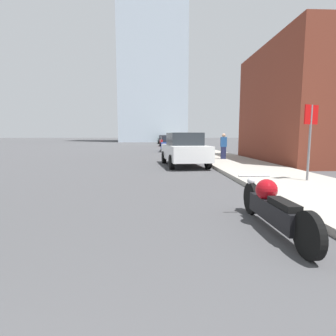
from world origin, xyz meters
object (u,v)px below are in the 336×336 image
object	(u,v)px
motorcycle	(272,206)
parked_car_white	(184,149)
parked_car_green	(163,139)
stop_sign	(310,130)
parked_car_blue	(170,144)
parked_car_black	(163,139)
parked_car_red	(166,141)
pedestrian	(224,146)

from	to	relation	value
motorcycle	parked_car_white	world-z (taller)	parked_car_white
parked_car_green	stop_sign	distance (m)	54.70
parked_car_blue	parked_car_white	bearing A→B (deg)	-86.09
parked_car_black	parked_car_green	world-z (taller)	same
parked_car_black	stop_sign	bearing A→B (deg)	-88.01
parked_car_black	parked_car_blue	bearing A→B (deg)	-92.27
parked_car_red	pedestrian	bearing A→B (deg)	-85.69
parked_car_red	pedestrian	world-z (taller)	pedestrian
parked_car_red	stop_sign	distance (m)	32.27
parked_car_white	parked_car_green	bearing A→B (deg)	84.27
stop_sign	pedestrian	bearing A→B (deg)	95.01
parked_car_black	stop_sign	xyz separation A→B (m)	(3.44, -44.38, 0.91)
motorcycle	pedestrian	size ratio (longest dim) A/B	1.67
parked_car_white	parked_car_black	xyz separation A→B (m)	(-0.06, 38.82, -0.02)
motorcycle	parked_car_green	world-z (taller)	parked_car_green
motorcycle	stop_sign	distance (m)	5.08
pedestrian	parked_car_green	bearing A→B (deg)	93.14
parked_car_white	parked_car_green	world-z (taller)	parked_car_white
parked_car_black	parked_car_green	distance (m)	10.22
parked_car_red	pedestrian	distance (m)	24.33
motorcycle	parked_car_white	xyz separation A→B (m)	(-0.46, 9.48, 0.47)
parked_car_white	pedestrian	bearing A→B (deg)	35.42
motorcycle	parked_car_red	size ratio (longest dim) A/B	0.63
parked_car_white	parked_car_red	xyz separation A→B (m)	(0.01, 26.52, -0.08)
parked_car_white	parked_car_red	bearing A→B (deg)	84.40
parked_car_white	stop_sign	world-z (taller)	stop_sign
parked_car_green	parked_car_black	bearing A→B (deg)	-96.01
stop_sign	parked_car_green	bearing A→B (deg)	93.41
parked_car_white	parked_car_red	world-z (taller)	parked_car_white
motorcycle	parked_car_blue	world-z (taller)	parked_car_blue
pedestrian	parked_car_black	bearing A→B (deg)	94.31
pedestrian	parked_car_blue	bearing A→B (deg)	103.69
parked_car_black	motorcycle	bearing A→B (deg)	-91.83
motorcycle	stop_sign	world-z (taller)	stop_sign
parked_car_blue	parked_car_green	distance (m)	35.72
stop_sign	pedestrian	distance (m)	7.97
parked_car_red	motorcycle	bearing A→B (deg)	-91.29
parked_car_blue	stop_sign	distance (m)	19.20
parked_car_blue	parked_car_red	world-z (taller)	parked_car_red
parked_car_blue	parked_car_black	world-z (taller)	parked_car_black
parked_car_red	stop_sign	world-z (taller)	stop_sign
parked_car_green	pedestrian	distance (m)	46.77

